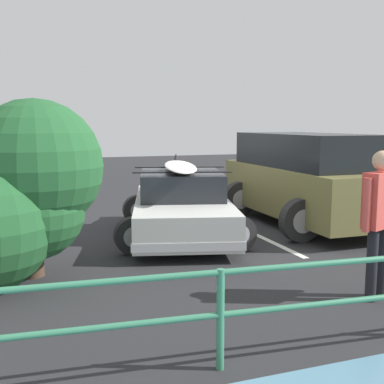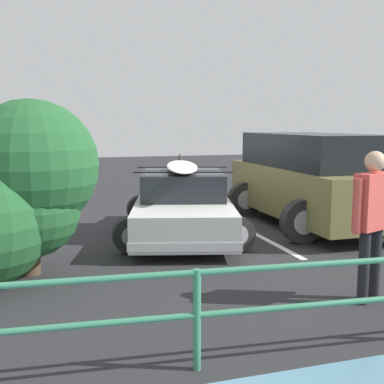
{
  "view_description": "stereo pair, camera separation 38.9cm",
  "coord_description": "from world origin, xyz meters",
  "px_view_note": "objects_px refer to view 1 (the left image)",
  "views": [
    {
      "loc": [
        3.54,
        9.11,
        2.18
      ],
      "look_at": [
        0.68,
        1.04,
        0.95
      ],
      "focal_mm": 45.0,
      "sensor_mm": 36.0,
      "label": 1
    },
    {
      "loc": [
        3.17,
        9.23,
        2.18
      ],
      "look_at": [
        0.68,
        1.04,
        0.95
      ],
      "focal_mm": 45.0,
      "sensor_mm": 36.0,
      "label": 2
    }
  ],
  "objects_px": {
    "suv_car": "(304,178)",
    "person_bystander": "(380,211)",
    "sedan_car": "(181,205)",
    "bush_near_left": "(15,193)"
  },
  "relations": [
    {
      "from": "sedan_car",
      "to": "suv_car",
      "type": "relative_size",
      "value": 0.91
    },
    {
      "from": "suv_car",
      "to": "sedan_car",
      "type": "bearing_deg",
      "value": 3.48
    },
    {
      "from": "suv_car",
      "to": "person_bystander",
      "type": "xyz_separation_m",
      "value": [
        1.62,
        4.2,
        0.11
      ]
    },
    {
      "from": "sedan_car",
      "to": "person_bystander",
      "type": "height_order",
      "value": "person_bystander"
    },
    {
      "from": "person_bystander",
      "to": "bush_near_left",
      "type": "bearing_deg",
      "value": -28.24
    },
    {
      "from": "sedan_car",
      "to": "bush_near_left",
      "type": "xyz_separation_m",
      "value": [
        2.99,
        1.77,
        0.62
      ]
    },
    {
      "from": "suv_car",
      "to": "bush_near_left",
      "type": "bearing_deg",
      "value": 18.42
    },
    {
      "from": "suv_car",
      "to": "bush_near_left",
      "type": "xyz_separation_m",
      "value": [
        5.83,
        1.94,
        0.22
      ]
    },
    {
      "from": "sedan_car",
      "to": "suv_car",
      "type": "height_order",
      "value": "suv_car"
    },
    {
      "from": "suv_car",
      "to": "bush_near_left",
      "type": "relative_size",
      "value": 1.82
    }
  ]
}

